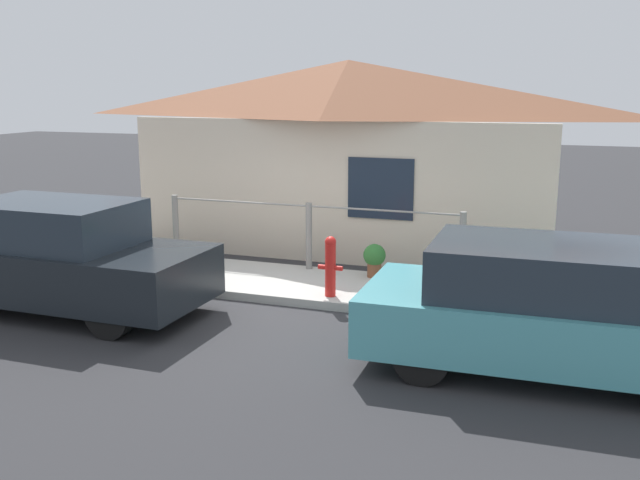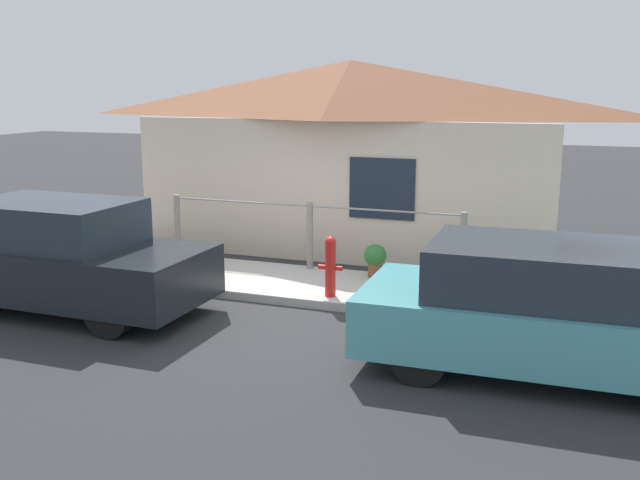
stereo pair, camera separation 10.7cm
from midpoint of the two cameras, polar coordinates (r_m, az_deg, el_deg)
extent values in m
plane|color=#2D2D30|center=(9.97, -4.43, -5.14)|extent=(60.00, 60.00, 0.00)
cube|color=#B2AFA8|center=(10.72, -2.53, -3.53)|extent=(24.00, 1.75, 0.12)
cube|color=beige|center=(12.03, 0.46, 3.82)|extent=(7.32, 0.12, 2.42)
cube|color=#1E2838|center=(11.68, 4.60, 4.13)|extent=(1.10, 0.04, 1.00)
pyramid|color=#A36647|center=(12.88, 2.03, 12.00)|extent=(7.72, 2.20, 1.00)
cylinder|color=gray|center=(12.27, -11.71, 1.09)|extent=(0.10, 0.10, 1.06)
cylinder|color=gray|center=(11.23, -1.17, 0.32)|extent=(0.10, 0.10, 1.06)
cylinder|color=gray|center=(10.63, 11.01, -0.59)|extent=(0.10, 0.10, 1.06)
cylinder|color=gray|center=(11.14, -1.18, 2.73)|extent=(4.80, 0.03, 0.03)
cube|color=black|center=(10.13, -20.10, -2.24)|extent=(3.96, 1.68, 0.68)
cube|color=#232D38|center=(10.10, -21.05, 1.29)|extent=(2.18, 1.47, 0.57)
cylinder|color=black|center=(10.04, -12.03, -3.44)|extent=(0.61, 0.20, 0.61)
cylinder|color=black|center=(8.93, -16.83, -5.68)|extent=(0.61, 0.20, 0.61)
cylinder|color=black|center=(11.50, -22.44, -2.12)|extent=(0.61, 0.20, 0.61)
cube|color=teal|center=(7.89, 17.53, -6.41)|extent=(3.94, 1.82, 0.61)
cube|color=#232D38|center=(7.73, 16.65, -2.24)|extent=(2.18, 1.57, 0.55)
cylinder|color=black|center=(8.75, 9.56, -5.77)|extent=(0.59, 0.21, 0.58)
cylinder|color=black|center=(7.37, 7.73, -9.21)|extent=(0.59, 0.21, 0.58)
cylinder|color=red|center=(9.80, 0.52, -2.43)|extent=(0.15, 0.15, 0.74)
sphere|color=red|center=(9.70, 0.53, -0.15)|extent=(0.16, 0.16, 0.16)
cylinder|color=red|center=(9.82, -0.07, -2.17)|extent=(0.13, 0.07, 0.07)
cylinder|color=red|center=(9.76, 1.12, -2.28)|extent=(0.13, 0.07, 0.07)
cylinder|color=brown|center=(10.87, 4.08, -2.41)|extent=(0.21, 0.21, 0.21)
sphere|color=#2D6B2D|center=(10.81, 4.10, -1.21)|extent=(0.34, 0.34, 0.34)
cylinder|color=brown|center=(12.14, -14.11, -1.25)|extent=(0.29, 0.29, 0.19)
sphere|color=#4C8E3D|center=(12.09, -14.17, -0.25)|extent=(0.32, 0.32, 0.32)
cylinder|color=#9E5638|center=(10.33, 13.69, -3.52)|extent=(0.30, 0.30, 0.21)
sphere|color=#387F38|center=(10.27, 13.76, -2.23)|extent=(0.36, 0.36, 0.36)
camera|label=1|loc=(0.05, -90.31, -0.07)|focal=40.00mm
camera|label=2|loc=(0.05, 89.69, 0.07)|focal=40.00mm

